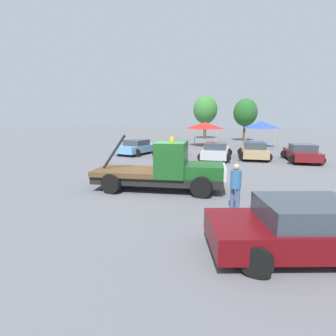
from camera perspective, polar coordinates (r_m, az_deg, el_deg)
ground_plane at (r=12.10m, az=-2.19°, el=-4.72°), size 160.00×160.00×0.00m
tow_truck at (r=11.82m, az=-0.49°, el=-0.39°), size 6.19×3.20×2.51m
foreground_car at (r=7.29m, az=29.20°, el=-11.43°), size 5.44×3.79×1.34m
person_near_truck at (r=9.49m, az=14.52°, el=-3.35°), size 0.38×0.38×1.69m
parked_car_skyblue at (r=23.95m, az=-6.59°, el=4.54°), size 2.84×4.56×1.34m
parked_car_orange at (r=22.88m, az=0.65°, el=4.32°), size 3.01×4.71×1.34m
parked_car_silver at (r=21.30m, az=10.39°, el=3.66°), size 2.88×5.08×1.34m
parked_car_tan at (r=22.33m, az=18.20°, el=3.62°), size 2.94×4.66×1.34m
parked_car_maroon at (r=22.15m, az=27.10°, el=2.91°), size 2.90×4.46×1.34m
canopy_tent_red at (r=31.40m, az=8.01°, el=9.14°), size 3.53×3.53×2.77m
canopy_tent_blue at (r=31.63m, az=19.68°, el=8.84°), size 3.09×3.09×2.90m
tree_left at (r=42.85m, az=8.13°, el=12.42°), size 3.77×3.77×6.73m
tree_center at (r=39.48m, az=16.49°, el=11.47°), size 3.33×3.33×5.94m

